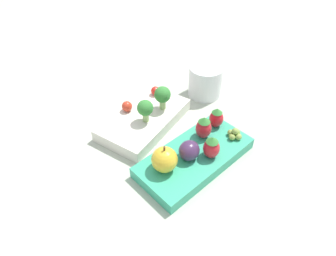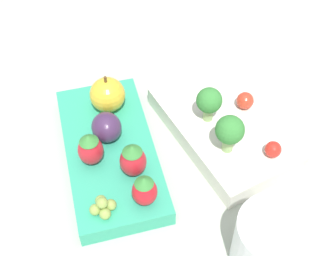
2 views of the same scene
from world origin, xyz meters
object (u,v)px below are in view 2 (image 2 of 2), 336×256
object	(u,v)px
broccoli_floret_0	(230,131)
cherry_tomato_1	(245,101)
bento_box_savoury	(223,129)
strawberry_0	(90,148)
strawberry_1	(133,160)
plum	(107,127)
grape_cluster	(103,206)
bento_box_fruit	(111,152)
drinking_cup	(271,244)
strawberry_2	(145,190)
cherry_tomato_0	(273,149)
apple	(108,95)
broccoli_floret_1	(209,101)

from	to	relation	value
broccoli_floret_0	cherry_tomato_1	distance (m)	0.08
bento_box_savoury	strawberry_0	xyz separation A→B (m)	(-0.00, -0.18, 0.03)
strawberry_1	plum	bearing A→B (deg)	-166.89
grape_cluster	strawberry_1	bearing A→B (deg)	128.93
bento_box_fruit	grape_cluster	world-z (taller)	grape_cluster
bento_box_fruit	drinking_cup	xyz separation A→B (m)	(0.19, 0.12, 0.03)
strawberry_0	cherry_tomato_1	bearing A→B (deg)	93.45
broccoli_floret_0	strawberry_2	bearing A→B (deg)	-74.42
cherry_tomato_0	strawberry_1	world-z (taller)	strawberry_1
bento_box_savoury	bento_box_fruit	distance (m)	0.15
strawberry_0	drinking_cup	distance (m)	0.23
strawberry_1	grape_cluster	bearing A→B (deg)	-51.07
broccoli_floret_0	cherry_tomato_0	distance (m)	0.06
bento_box_savoury	plum	bearing A→B (deg)	-102.13
strawberry_0	strawberry_2	distance (m)	0.09
apple	bento_box_savoury	bearing A→B (deg)	58.46
broccoli_floret_1	grape_cluster	xyz separation A→B (m)	(0.08, -0.16, -0.03)
cherry_tomato_1	drinking_cup	xyz separation A→B (m)	(0.19, -0.07, -0.00)
bento_box_fruit	broccoli_floret_0	xyz separation A→B (m)	(0.06, 0.14, 0.05)
cherry_tomato_0	strawberry_1	size ratio (longest dim) A/B	0.42
cherry_tomato_0	drinking_cup	xyz separation A→B (m)	(0.11, -0.06, -0.00)
cherry_tomato_0	cherry_tomato_1	size ratio (longest dim) A/B	0.89
strawberry_2	plum	xyz separation A→B (m)	(-0.11, -0.01, -0.00)
strawberry_1	grape_cluster	world-z (taller)	strawberry_1
cherry_tomato_1	plum	bearing A→B (deg)	-95.00
cherry_tomato_1	grape_cluster	bearing A→B (deg)	-68.41
strawberry_2	plum	bearing A→B (deg)	-172.28
broccoli_floret_1	apple	world-z (taller)	same
broccoli_floret_0	strawberry_1	xyz separation A→B (m)	(-0.01, -0.12, -0.01)
broccoli_floret_0	bento_box_savoury	bearing A→B (deg)	159.39
strawberry_0	grape_cluster	xyz separation A→B (m)	(0.07, -0.01, -0.01)
cherry_tomato_0	broccoli_floret_0	bearing A→B (deg)	-119.57
broccoli_floret_0	apple	xyz separation A→B (m)	(-0.12, -0.12, -0.01)
strawberry_1	strawberry_2	size ratio (longest dim) A/B	1.09
broccoli_floret_1	strawberry_1	size ratio (longest dim) A/B	1.04
cherry_tomato_1	drinking_cup	bearing A→B (deg)	-18.92
cherry_tomato_1	bento_box_fruit	bearing A→B (deg)	-89.97
bento_box_fruit	cherry_tomato_0	distance (m)	0.20
bento_box_fruit	apple	xyz separation A→B (m)	(-0.07, 0.02, 0.04)
broccoli_floret_1	drinking_cup	xyz separation A→B (m)	(0.19, -0.01, -0.02)
bento_box_fruit	apple	world-z (taller)	apple
cherry_tomato_0	apple	size ratio (longest dim) A/B	0.37
broccoli_floret_0	cherry_tomato_0	size ratio (longest dim) A/B	2.66
broccoli_floret_0	plum	size ratio (longest dim) A/B	1.34
strawberry_0	bento_box_savoury	bearing A→B (deg)	89.05
bento_box_savoury	grape_cluster	bearing A→B (deg)	-68.78
broccoli_floret_0	cherry_tomato_1	xyz separation A→B (m)	(-0.06, 0.05, -0.02)
drinking_cup	cherry_tomato_0	bearing A→B (deg)	150.40
apple	grape_cluster	bearing A→B (deg)	-17.99
strawberry_1	grape_cluster	size ratio (longest dim) A/B	1.56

